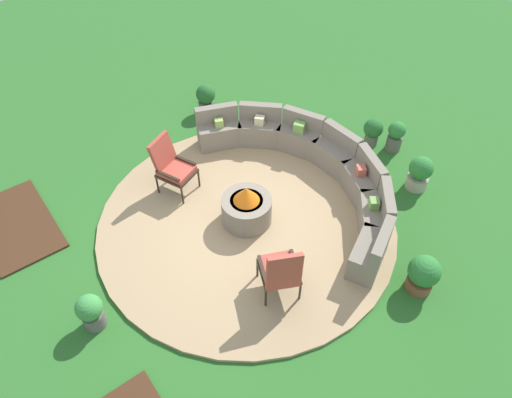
# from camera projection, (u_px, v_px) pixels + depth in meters

# --- Properties ---
(ground_plane) EXTENTS (24.00, 24.00, 0.00)m
(ground_plane) POSITION_uv_depth(u_px,v_px,m) (247.00, 222.00, 8.19)
(ground_plane) COLOR #2D6B28
(patio_circle) EXTENTS (5.18, 5.18, 0.06)m
(patio_circle) POSITION_uv_depth(u_px,v_px,m) (247.00, 220.00, 8.17)
(patio_circle) COLOR tan
(patio_circle) RESTS_ON ground_plane
(mulch_bed_left) EXTENTS (1.97, 1.11, 0.04)m
(mulch_bed_left) POSITION_uv_depth(u_px,v_px,m) (17.00, 225.00, 8.12)
(mulch_bed_left) COLOR #472B19
(mulch_bed_left) RESTS_ON ground_plane
(fire_pit) EXTENTS (0.86, 0.86, 0.77)m
(fire_pit) POSITION_uv_depth(u_px,v_px,m) (247.00, 208.00, 7.93)
(fire_pit) COLOR gray
(fire_pit) RESTS_ON patio_circle
(curved_stone_bench) EXTENTS (4.68, 2.09, 0.83)m
(curved_stone_bench) POSITION_uv_depth(u_px,v_px,m) (313.00, 166.00, 8.61)
(curved_stone_bench) COLOR gray
(curved_stone_bench) RESTS_ON patio_circle
(lounge_chair_front_left) EXTENTS (0.79, 0.76, 1.10)m
(lounge_chair_front_left) POSITION_uv_depth(u_px,v_px,m) (172.00, 165.00, 8.30)
(lounge_chair_front_left) COLOR #2D2319
(lounge_chair_front_left) RESTS_ON patio_circle
(lounge_chair_front_right) EXTENTS (0.78, 0.76, 1.06)m
(lounge_chair_front_right) POSITION_uv_depth(u_px,v_px,m) (281.00, 271.00, 6.74)
(lounge_chair_front_right) COLOR #2D2319
(lounge_chair_front_right) RESTS_ON patio_circle
(potted_plant_0) EXTENTS (0.49, 0.49, 0.67)m
(potted_plant_0) POSITION_uv_depth(u_px,v_px,m) (423.00, 274.00, 7.00)
(potted_plant_0) COLOR brown
(potted_plant_0) RESTS_ON ground_plane
(potted_plant_1) EXTENTS (0.35, 0.35, 0.66)m
(potted_plant_1) POSITION_uv_depth(u_px,v_px,m) (396.00, 135.00, 9.31)
(potted_plant_1) COLOR #605B56
(potted_plant_1) RESTS_ON ground_plane
(potted_plant_2) EXTENTS (0.42, 0.42, 0.67)m
(potted_plant_2) POSITION_uv_depth(u_px,v_px,m) (206.00, 98.00, 10.21)
(potted_plant_2) COLOR #605B56
(potted_plant_2) RESTS_ON ground_plane
(potted_plant_3) EXTENTS (0.39, 0.39, 0.61)m
(potted_plant_3) POSITION_uv_depth(u_px,v_px,m) (373.00, 131.00, 9.42)
(potted_plant_3) COLOR #605B56
(potted_plant_3) RESTS_ON ground_plane
(potted_plant_4) EXTENTS (0.38, 0.38, 0.64)m
(potted_plant_4) POSITION_uv_depth(u_px,v_px,m) (91.00, 311.00, 6.57)
(potted_plant_4) COLOR #605B56
(potted_plant_4) RESTS_ON ground_plane
(potted_plant_5) EXTENTS (0.44, 0.44, 0.69)m
(potted_plant_5) POSITION_uv_depth(u_px,v_px,m) (420.00, 173.00, 8.54)
(potted_plant_5) COLOR #A89E8E
(potted_plant_5) RESTS_ON ground_plane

